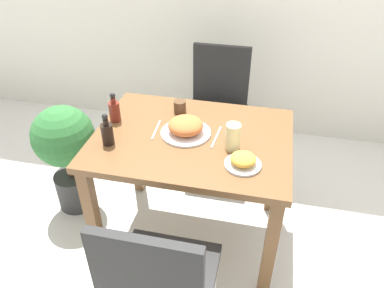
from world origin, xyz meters
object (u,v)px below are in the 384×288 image
Objects in this scene: drink_cup at (180,107)px; condiment_bottle at (107,133)px; chair_far at (218,104)px; chair_near at (159,283)px; food_plate at (186,127)px; juice_glass at (233,137)px; side_plate at (243,161)px; potted_plant_left at (66,149)px; sauce_bottle at (114,110)px.

condiment_bottle reaches higher than drink_cup.
chair_near is at bearing -89.62° from chair_far.
juice_glass reaches higher than food_plate.
juice_glass is at bearing -16.57° from food_plate.
drink_cup is at bearing 111.98° from food_plate.
juice_glass is at bearing 117.80° from side_plate.
food_plate is 3.62× the size of drink_cup.
food_plate is 1.54× the size of condiment_bottle.
chair_far is 5.30× the size of condiment_bottle.
food_plate is (-0.05, -0.75, 0.27)m from chair_far.
drink_cup is at bearing -103.68° from chair_far.
potted_plant_left is (-1.09, 0.28, -0.30)m from side_plate.
food_plate is at bearing 163.43° from juice_glass.
drink_cup is at bearing 134.63° from side_plate.
sauce_bottle is at bearing 102.94° from condiment_bottle.
food_plate is 1.93× the size of juice_glass.
sauce_bottle reaches higher than food_plate.
juice_glass is (0.25, -0.07, 0.03)m from food_plate.
sauce_bottle is (-0.65, 0.12, -0.00)m from juice_glass.
chair_far is at bearing 38.99° from potted_plant_left.
chair_near is 6.63× the size of juice_glass.
condiment_bottle reaches higher than juice_glass.
chair_near is at bearing -58.96° from sauce_bottle.
condiment_bottle is at bearing -30.34° from potted_plant_left.
side_plate is 1.01× the size of condiment_bottle.
chair_far is at bearing 86.11° from food_plate.
chair_near is at bearing -85.21° from food_plate.
drink_cup reaches higher than side_plate.
sauce_bottle is (-0.40, 0.04, 0.02)m from food_plate.
sauce_bottle is 0.51m from potted_plant_left.
condiment_bottle is at bearing -77.06° from sauce_bottle.
condiment_bottle is (-0.42, 0.56, 0.29)m from chair_near.
condiment_bottle is at bearing -154.77° from food_plate.
side_plate is (0.26, -0.95, 0.25)m from chair_far.
chair_near reaches higher than potted_plant_left.
juice_glass is at bearing -76.47° from chair_far.
food_plate is 0.37m from side_plate.
chair_far is (-0.01, 1.48, 0.00)m from chair_near.
condiment_bottle is 0.23× the size of potted_plant_left.
side_plate is at bearing -45.37° from drink_cup.
food_plate reaches higher than drink_cup.
chair_far reaches higher than drink_cup.
drink_cup is at bearing 26.62° from sauce_bottle.
sauce_bottle is at bearing -5.73° from potted_plant_left.
potted_plant_left is (-0.83, -0.67, -0.05)m from chair_far.
chair_near is 5.30× the size of sauce_bottle.
juice_glass is 0.66m from sauce_bottle.
chair_far is 6.63× the size of juice_glass.
side_plate is at bearing -2.78° from condiment_bottle.
drink_cup is 0.10× the size of potted_plant_left.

